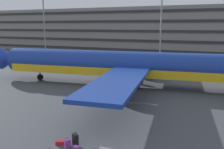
{
  "coord_description": "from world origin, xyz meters",
  "views": [
    {
      "loc": [
        10.57,
        -29.71,
        8.16
      ],
      "look_at": [
        0.73,
        -6.05,
        3.0
      ],
      "focal_mm": 39.13,
      "sensor_mm": 36.0,
      "label": 1
    }
  ],
  "objects_px": {
    "suitcase_navy": "(62,142)",
    "suitcase_teal": "(68,145)",
    "airliner": "(131,65)",
    "suitcase_black": "(75,140)"
  },
  "relations": [
    {
      "from": "suitcase_navy",
      "to": "suitcase_teal",
      "type": "height_order",
      "value": "suitcase_teal"
    },
    {
      "from": "airliner",
      "to": "suitcase_navy",
      "type": "height_order",
      "value": "airliner"
    },
    {
      "from": "airliner",
      "to": "suitcase_teal",
      "type": "bearing_deg",
      "value": -84.9
    },
    {
      "from": "airliner",
      "to": "suitcase_black",
      "type": "relative_size",
      "value": 44.5
    },
    {
      "from": "airliner",
      "to": "suitcase_teal",
      "type": "relative_size",
      "value": 45.17
    },
    {
      "from": "airliner",
      "to": "suitcase_teal",
      "type": "distance_m",
      "value": 18.58
    },
    {
      "from": "suitcase_black",
      "to": "suitcase_teal",
      "type": "relative_size",
      "value": 1.02
    },
    {
      "from": "airliner",
      "to": "suitcase_black",
      "type": "bearing_deg",
      "value": -84.43
    },
    {
      "from": "suitcase_black",
      "to": "airliner",
      "type": "bearing_deg",
      "value": 95.57
    },
    {
      "from": "suitcase_black",
      "to": "suitcase_navy",
      "type": "height_order",
      "value": "suitcase_black"
    }
  ]
}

